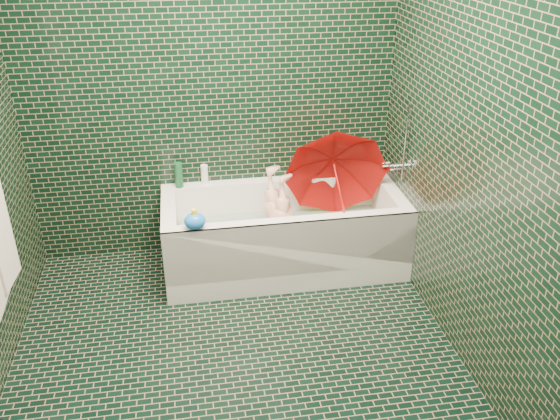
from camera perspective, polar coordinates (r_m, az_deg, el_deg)
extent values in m
plane|color=black|center=(3.57, -4.07, -14.69)|extent=(2.80, 2.80, 0.00)
plane|color=black|center=(4.20, -6.71, 11.55)|extent=(2.80, 0.00, 2.80)
plane|color=black|center=(1.70, -0.33, -14.89)|extent=(2.80, 0.00, 2.80)
plane|color=black|center=(3.25, 18.70, 5.37)|extent=(0.00, 2.80, 2.80)
cube|color=white|center=(4.39, 0.33, -4.40)|extent=(1.70, 0.75, 0.15)
cube|color=white|center=(4.53, -0.37, 0.71)|extent=(1.70, 0.10, 0.40)
cube|color=white|center=(3.97, 1.16, -3.48)|extent=(1.70, 0.10, 0.40)
cube|color=white|center=(4.44, 10.56, -0.39)|extent=(0.10, 0.55, 0.40)
cube|color=white|center=(4.20, -10.48, -2.11)|extent=(0.10, 0.55, 0.40)
cube|color=white|center=(3.98, 1.26, -4.70)|extent=(1.70, 0.02, 0.55)
cube|color=green|center=(4.34, 0.34, -3.49)|extent=(1.35, 0.47, 0.01)
cube|color=silver|center=(4.27, 0.34, -1.84)|extent=(1.48, 0.53, 0.00)
cylinder|color=silver|center=(4.29, 11.37, 4.13)|extent=(0.14, 0.05, 0.05)
cylinder|color=silver|center=(4.31, 10.10, 4.39)|extent=(0.05, 0.04, 0.04)
cylinder|color=silver|center=(4.12, 12.00, 6.38)|extent=(0.01, 0.01, 0.55)
imported|color=tan|center=(4.23, 0.14, -1.96)|extent=(0.99, 0.60, 0.26)
imported|color=red|center=(4.19, 5.63, 2.45)|extent=(0.99, 0.97, 1.06)
imported|color=white|center=(4.60, 8.46, 3.58)|extent=(0.11, 0.11, 0.24)
imported|color=#431D6D|center=(4.62, 9.50, 3.61)|extent=(0.10, 0.11, 0.21)
imported|color=#144727|center=(4.61, 8.40, 3.64)|extent=(0.17, 0.17, 0.16)
cylinder|color=#144727|center=(4.52, 7.68, 4.74)|extent=(0.07, 0.07, 0.22)
cylinder|color=silver|center=(4.55, 8.93, 4.38)|extent=(0.05, 0.05, 0.16)
cylinder|color=#144727|center=(4.34, -9.73, 3.33)|extent=(0.08, 0.08, 0.19)
cylinder|color=white|center=(4.38, -7.27, 3.43)|extent=(0.06, 0.06, 0.14)
ellipsoid|color=yellow|center=(4.53, 5.37, 3.85)|extent=(0.09, 0.08, 0.06)
sphere|color=yellow|center=(4.52, 5.80, 4.29)|extent=(0.04, 0.04, 0.04)
cone|color=orange|center=(4.53, 6.06, 4.26)|extent=(0.02, 0.02, 0.02)
ellipsoid|color=blue|center=(3.77, -8.19, -1.06)|extent=(0.15, 0.13, 0.11)
cylinder|color=yellow|center=(3.74, -8.25, -0.22)|extent=(0.03, 0.03, 0.04)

